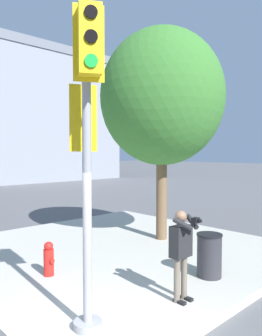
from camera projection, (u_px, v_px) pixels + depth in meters
name	position (u px, v px, depth m)	size (l,w,h in m)	color
sidewalk_corner	(116.00, 250.00, 9.04)	(8.00, 8.00, 0.18)	#BCB7AD
traffic_signal_pole	(86.00, 124.00, 4.71)	(0.80, 1.14, 5.24)	#939399
person_photographer	(181.00, 247.00, 5.73)	(0.50, 0.53, 1.60)	black
street_tree	(162.00, 98.00, 9.72)	(3.67, 3.67, 6.27)	brown
fire_hydrant	(49.00, 259.00, 6.93)	(0.21, 0.27, 0.73)	red
trash_bin	(209.00, 255.00, 6.87)	(0.53, 0.53, 0.91)	#2D2D33
building_right	(41.00, 117.00, 34.42)	(14.37, 9.07, 13.01)	gray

